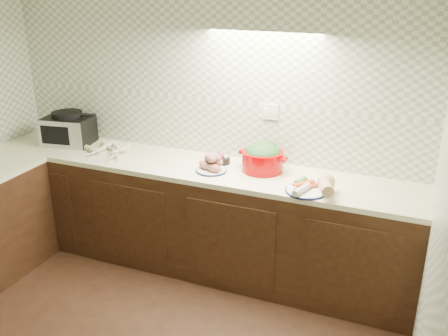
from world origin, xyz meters
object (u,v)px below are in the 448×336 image
at_px(toaster_oven, 68,129).
at_px(veg_plate, 315,185).
at_px(sweet_potato_plate, 212,164).
at_px(onion_bowl, 222,159).
at_px(dutch_oven, 263,157).
at_px(parsnip_pile, 110,150).

xyz_separation_m(toaster_oven, veg_plate, (2.27, -0.21, -0.09)).
xyz_separation_m(toaster_oven, sweet_potato_plate, (1.45, -0.13, -0.08)).
bearing_deg(veg_plate, onion_bowl, 161.98).
height_order(onion_bowl, veg_plate, veg_plate).
height_order(sweet_potato_plate, veg_plate, sweet_potato_plate).
xyz_separation_m(dutch_oven, veg_plate, (0.47, -0.24, -0.06)).
bearing_deg(dutch_oven, onion_bowl, -174.20).
bearing_deg(onion_bowl, toaster_oven, -177.70).
height_order(parsnip_pile, sweet_potato_plate, sweet_potato_plate).
distance_m(parsnip_pile, veg_plate, 1.78).
distance_m(toaster_oven, onion_bowl, 1.46).
bearing_deg(sweet_potato_plate, toaster_oven, 175.05).
bearing_deg(sweet_potato_plate, onion_bowl, 87.74).
distance_m(toaster_oven, sweet_potato_plate, 1.45).
distance_m(onion_bowl, dutch_oven, 0.36).
bearing_deg(toaster_oven, dutch_oven, -8.32).
bearing_deg(sweet_potato_plate, parsnip_pile, 178.19).
bearing_deg(onion_bowl, sweet_potato_plate, -92.26).
relative_size(sweet_potato_plate, onion_bowl, 1.92).
height_order(toaster_oven, parsnip_pile, toaster_oven).
distance_m(dutch_oven, veg_plate, 0.53).
height_order(onion_bowl, dutch_oven, dutch_oven).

